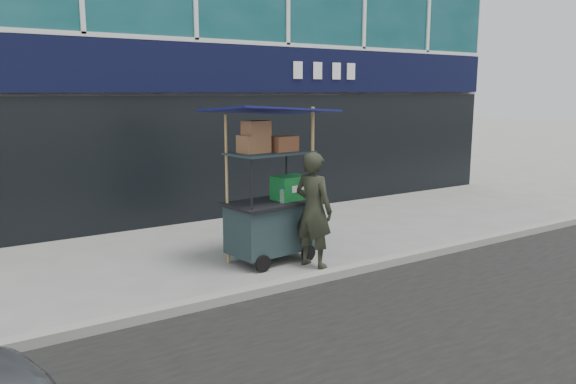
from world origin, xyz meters
TOP-DOWN VIEW (x-y plane):
  - ground at (0.00, 0.00)m, footprint 80.00×80.00m
  - curb at (0.00, -0.20)m, footprint 80.00×0.18m
  - vendor_cart at (-0.20, 0.95)m, footprint 1.83×1.38m
  - vendor_man at (0.15, 0.39)m, footprint 0.57×0.70m

SIDE VIEW (x-z plane):
  - ground at x=0.00m, z-range 0.00..0.00m
  - curb at x=0.00m, z-range 0.00..0.12m
  - vendor_cart at x=-0.20m, z-range -0.34..1.96m
  - vendor_man at x=0.15m, z-range 0.00..1.65m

